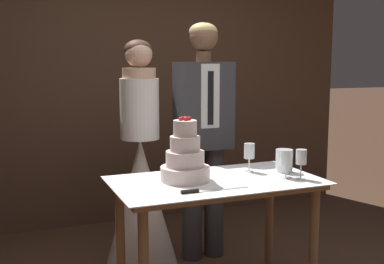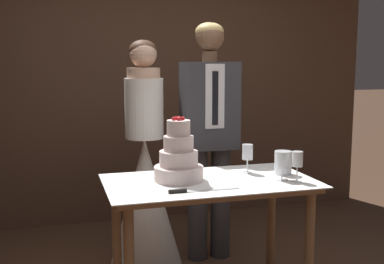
# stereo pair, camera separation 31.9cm
# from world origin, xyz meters

# --- Properties ---
(wall_back) EXTENTS (4.52, 0.12, 2.94)m
(wall_back) POSITION_xyz_m (0.00, 2.11, 1.47)
(wall_back) COLOR #513828
(wall_back) RESTS_ON ground_plane
(cake_table) EXTENTS (1.24, 0.69, 0.82)m
(cake_table) POSITION_xyz_m (0.00, 0.18, 0.70)
(cake_table) COLOR brown
(cake_table) RESTS_ON ground_plane
(tiered_cake) EXTENTS (0.29, 0.29, 0.38)m
(tiered_cake) POSITION_xyz_m (-0.18, 0.23, 0.95)
(tiered_cake) COLOR beige
(tiered_cake) RESTS_ON cake_table
(cake_knife) EXTENTS (0.40, 0.02, 0.02)m
(cake_knife) POSITION_xyz_m (-0.18, -0.03, 0.83)
(cake_knife) COLOR silver
(cake_knife) RESTS_ON cake_table
(wine_glass_near) EXTENTS (0.06, 0.06, 0.18)m
(wine_glass_near) POSITION_xyz_m (0.48, 0.01, 0.95)
(wine_glass_near) COLOR silver
(wine_glass_near) RESTS_ON cake_table
(wine_glass_middle) EXTENTS (0.08, 0.08, 0.17)m
(wine_glass_middle) POSITION_xyz_m (0.42, 0.07, 0.93)
(wine_glass_middle) COLOR silver
(wine_glass_middle) RESTS_ON cake_table
(wine_glass_far) EXTENTS (0.07, 0.07, 0.18)m
(wine_glass_far) POSITION_xyz_m (0.29, 0.30, 0.95)
(wine_glass_far) COLOR silver
(wine_glass_far) RESTS_ON cake_table
(hurricane_candle) EXTENTS (0.11, 0.11, 0.15)m
(hurricane_candle) POSITION_xyz_m (0.49, 0.21, 0.89)
(hurricane_candle) COLOR silver
(hurricane_candle) RESTS_ON cake_table
(bride) EXTENTS (0.54, 0.54, 1.67)m
(bride) POSITION_xyz_m (-0.25, 0.95, 0.61)
(bride) COLOR white
(bride) RESTS_ON ground_plane
(groom) EXTENTS (0.41, 0.25, 1.81)m
(groom) POSITION_xyz_m (0.25, 0.95, 1.02)
(groom) COLOR #38383D
(groom) RESTS_ON ground_plane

